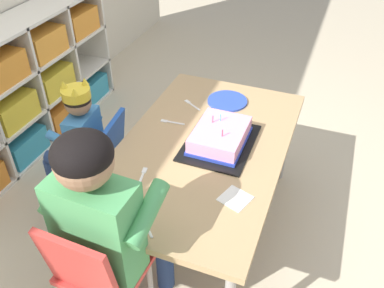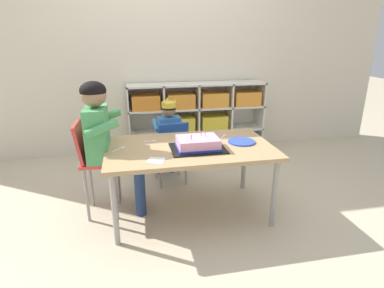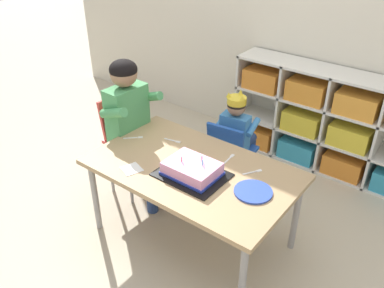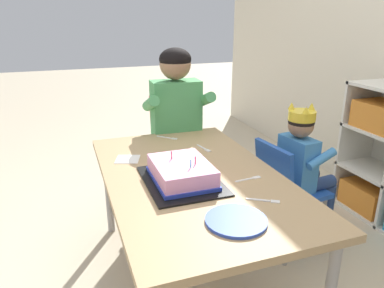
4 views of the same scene
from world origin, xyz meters
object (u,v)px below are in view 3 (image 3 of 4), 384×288
(classroom_chair_adult_side, at_px, (125,136))
(fork_beside_plate_stack, at_px, (134,138))
(adult_helper_seated, at_px, (133,117))
(fork_scattered_mid_table, at_px, (229,158))
(birthday_cake_on_tray, at_px, (192,170))
(fork_near_child_seat, at_px, (254,172))
(paper_plate_stack, at_px, (253,192))
(classroom_chair_blue, at_px, (230,152))
(child_with_crown, at_px, (237,129))
(activity_table, at_px, (192,173))
(fork_at_table_front_edge, at_px, (173,141))

(classroom_chair_adult_side, bearing_deg, fork_beside_plate_stack, -113.35)
(adult_helper_seated, height_order, fork_scattered_mid_table, adult_helper_seated)
(classroom_chair_adult_side, relative_size, birthday_cake_on_tray, 1.89)
(birthday_cake_on_tray, xyz_separation_m, fork_scattered_mid_table, (0.08, 0.29, -0.04))
(adult_helper_seated, xyz_separation_m, fork_near_child_seat, (0.96, 0.05, -0.10))
(adult_helper_seated, bearing_deg, paper_plate_stack, -94.48)
(fork_beside_plate_stack, bearing_deg, classroom_chair_blue, -177.28)
(child_with_crown, xyz_separation_m, fork_near_child_seat, (0.41, -0.48, 0.06))
(classroom_chair_adult_side, bearing_deg, paper_plate_stack, -94.04)
(birthday_cake_on_tray, relative_size, fork_beside_plate_stack, 3.86)
(activity_table, distance_m, child_with_crown, 0.67)
(birthday_cake_on_tray, height_order, fork_at_table_front_edge, birthday_cake_on_tray)
(child_with_crown, height_order, paper_plate_stack, child_with_crown)
(fork_beside_plate_stack, bearing_deg, child_with_crown, -171.40)
(activity_table, distance_m, classroom_chair_blue, 0.58)
(classroom_chair_blue, distance_m, fork_near_child_seat, 0.58)
(adult_helper_seated, distance_m, birthday_cake_on_tray, 0.72)
(birthday_cake_on_tray, bearing_deg, classroom_chair_blue, 101.03)
(classroom_chair_adult_side, height_order, fork_beside_plate_stack, classroom_chair_adult_side)
(child_with_crown, relative_size, fork_scattered_mid_table, 6.54)
(classroom_chair_blue, bearing_deg, fork_at_table_front_edge, 53.25)
(child_with_crown, bearing_deg, fork_beside_plate_stack, 47.35)
(child_with_crown, xyz_separation_m, paper_plate_stack, (0.51, -0.66, 0.06))
(birthday_cake_on_tray, bearing_deg, fork_near_child_seat, 42.26)
(adult_helper_seated, relative_size, fork_near_child_seat, 9.16)
(birthday_cake_on_tray, distance_m, fork_near_child_seat, 0.38)
(activity_table, bearing_deg, fork_near_child_seat, 29.29)
(child_with_crown, relative_size, fork_beside_plate_stack, 7.93)
(activity_table, relative_size, child_with_crown, 1.53)
(child_with_crown, distance_m, birthday_cake_on_tray, 0.75)
(adult_helper_seated, bearing_deg, activity_table, -99.78)
(adult_helper_seated, distance_m, fork_scattered_mid_table, 0.77)
(classroom_chair_blue, bearing_deg, fork_scattered_mid_table, 114.42)
(activity_table, relative_size, birthday_cake_on_tray, 3.14)
(fork_near_child_seat, xyz_separation_m, fork_scattered_mid_table, (-0.20, 0.04, 0.00))
(classroom_chair_adult_side, bearing_deg, adult_helper_seated, -90.00)
(birthday_cake_on_tray, distance_m, fork_beside_plate_stack, 0.60)
(classroom_chair_blue, distance_m, birthday_cake_on_tray, 0.68)
(classroom_chair_blue, xyz_separation_m, birthday_cake_on_tray, (0.12, -0.63, 0.23))
(classroom_chair_adult_side, xyz_separation_m, paper_plate_stack, (1.18, -0.13, 0.11))
(adult_helper_seated, height_order, paper_plate_stack, adult_helper_seated)
(paper_plate_stack, distance_m, fork_near_child_seat, 0.20)
(birthday_cake_on_tray, height_order, fork_scattered_mid_table, birthday_cake_on_tray)
(activity_table, height_order, classroom_chair_adult_side, classroom_chair_adult_side)
(fork_beside_plate_stack, bearing_deg, fork_scattered_mid_table, 149.90)
(classroom_chair_blue, distance_m, classroom_chair_adult_side, 0.80)
(activity_table, bearing_deg, child_with_crown, 97.16)
(child_with_crown, bearing_deg, classroom_chair_adult_side, 31.71)
(child_with_crown, height_order, fork_at_table_front_edge, child_with_crown)
(birthday_cake_on_tray, relative_size, paper_plate_stack, 1.87)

